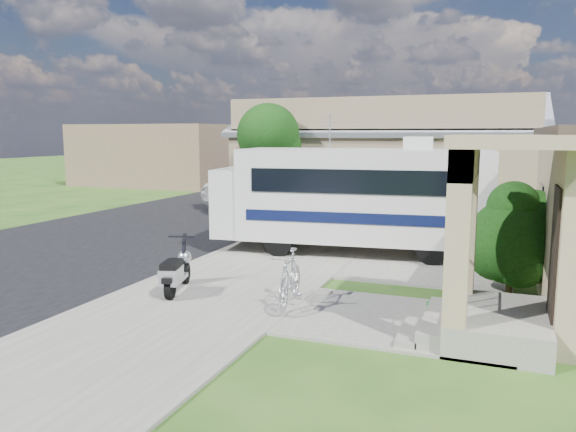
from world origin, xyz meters
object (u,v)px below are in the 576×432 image
(scooter, at_px, (176,272))
(bicycle, at_px, (290,281))
(motorhome, at_px, (353,195))
(shrub, at_px, (515,238))
(pickup_truck, at_px, (264,188))
(van, at_px, (297,176))
(garden_hose, at_px, (438,310))

(scooter, height_order, bicycle, scooter)
(motorhome, bearing_deg, shrub, -41.28)
(motorhome, bearing_deg, pickup_truck, 120.17)
(van, bearing_deg, garden_hose, -70.17)
(motorhome, distance_m, shrub, 5.19)
(bicycle, bearing_deg, scooter, 171.97)
(motorhome, relative_size, van, 1.21)
(shrub, height_order, van, shrub)
(scooter, bearing_deg, shrub, 3.85)
(pickup_truck, bearing_deg, van, -71.85)
(shrub, distance_m, scooter, 7.19)
(garden_hose, bearing_deg, shrub, 55.46)
(shrub, xyz_separation_m, garden_hose, (-1.32, -1.91, -1.15))
(motorhome, relative_size, bicycle, 4.30)
(pickup_truck, bearing_deg, bicycle, 126.45)
(shrub, height_order, pickup_truck, shrub)
(bicycle, distance_m, van, 22.57)
(bicycle, bearing_deg, shrub, 23.73)
(motorhome, distance_m, scooter, 6.11)
(van, height_order, garden_hose, van)
(scooter, distance_m, garden_hose, 5.42)
(bicycle, xyz_separation_m, garden_hose, (2.78, 0.62, -0.45))
(motorhome, xyz_separation_m, bicycle, (0.15, -5.48, -1.13))
(scooter, xyz_separation_m, pickup_truck, (-4.17, 14.31, 0.36))
(bicycle, distance_m, pickup_truck, 15.82)
(scooter, xyz_separation_m, garden_hose, (5.37, 0.63, -0.41))
(pickup_truck, distance_m, van, 6.99)
(scooter, bearing_deg, van, 86.35)
(scooter, relative_size, van, 0.26)
(van, bearing_deg, shrub, -64.87)
(bicycle, xyz_separation_m, pickup_truck, (-6.76, 14.30, 0.32))
(scooter, bearing_deg, pickup_truck, 89.31)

